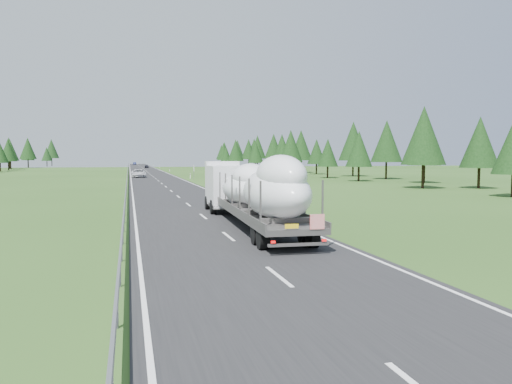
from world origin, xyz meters
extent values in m
plane|color=#264617|center=(0.00, 0.00, 0.00)|extent=(400.00, 400.00, 0.00)
cube|color=black|center=(0.00, 100.00, 0.01)|extent=(10.00, 400.00, 0.02)
cube|color=slate|center=(-5.30, 100.00, 0.60)|extent=(0.08, 400.00, 0.32)
cylinder|color=slate|center=(-5.30, 0.00, 0.30)|extent=(0.10, 0.10, 0.60)
cube|color=silver|center=(6.50, 30.00, 0.50)|extent=(0.12, 0.07, 1.00)
cube|color=black|center=(6.50, 30.00, 0.82)|extent=(0.13, 0.08, 0.12)
cube|color=silver|center=(6.50, 80.00, 0.50)|extent=(0.12, 0.07, 1.00)
cube|color=black|center=(6.50, 80.00, 0.82)|extent=(0.13, 0.08, 0.12)
cube|color=silver|center=(6.50, 130.00, 0.50)|extent=(0.12, 0.07, 1.00)
cube|color=black|center=(6.50, 130.00, 0.82)|extent=(0.13, 0.08, 0.12)
cube|color=silver|center=(6.50, 180.00, 0.50)|extent=(0.12, 0.07, 1.00)
cube|color=black|center=(6.50, 180.00, 0.82)|extent=(0.13, 0.08, 0.12)
cube|color=silver|center=(6.50, 230.00, 0.50)|extent=(0.12, 0.07, 1.00)
cube|color=black|center=(6.50, 230.00, 0.82)|extent=(0.13, 0.08, 0.12)
cube|color=silver|center=(6.50, 280.00, 0.50)|extent=(0.12, 0.07, 1.00)
cube|color=black|center=(6.50, 280.00, 0.82)|extent=(0.13, 0.08, 0.12)
cube|color=silver|center=(6.50, 330.00, 0.50)|extent=(0.12, 0.07, 1.00)
cube|color=black|center=(6.50, 330.00, 0.82)|extent=(0.13, 0.08, 0.12)
cylinder|color=slate|center=(7.20, 80.00, 1.00)|extent=(0.08, 0.08, 2.00)
cube|color=silver|center=(7.20, 80.00, 2.00)|extent=(0.05, 0.90, 1.20)
cylinder|color=black|center=(39.86, 40.25, 1.62)|extent=(0.36, 0.36, 3.24)
cone|color=black|center=(39.86, 40.25, 6.11)|extent=(5.03, 5.03, 6.74)
cylinder|color=black|center=(41.21, 54.96, 1.67)|extent=(0.36, 0.36, 3.34)
cone|color=black|center=(41.21, 54.96, 6.30)|extent=(5.19, 5.19, 6.95)
cylinder|color=black|center=(42.16, 68.94, 1.89)|extent=(0.36, 0.36, 3.79)
cone|color=black|center=(42.16, 68.94, 7.15)|extent=(5.89, 5.89, 7.89)
cylinder|color=black|center=(42.13, 83.29, 2.02)|extent=(0.36, 0.36, 4.03)
cone|color=black|center=(42.13, 83.29, 7.61)|extent=(6.27, 6.27, 8.40)
cylinder|color=black|center=(39.34, 97.83, 1.45)|extent=(0.36, 0.36, 2.91)
cone|color=black|center=(39.34, 97.83, 5.50)|extent=(4.53, 4.53, 6.06)
cylinder|color=black|center=(39.79, 110.43, 1.95)|extent=(0.36, 0.36, 3.89)
cone|color=black|center=(39.79, 110.43, 7.36)|extent=(6.06, 6.06, 8.11)
cylinder|color=black|center=(39.28, 125.92, 1.88)|extent=(0.36, 0.36, 3.76)
cone|color=black|center=(39.28, 125.92, 7.10)|extent=(5.84, 5.84, 7.83)
cylinder|color=black|center=(47.20, 140.80, 1.97)|extent=(0.36, 0.36, 3.95)
cone|color=black|center=(47.20, 140.80, 7.45)|extent=(6.14, 6.14, 8.22)
cylinder|color=black|center=(44.97, 154.15, 2.12)|extent=(0.36, 0.36, 4.25)
cone|color=black|center=(44.97, 154.15, 8.03)|extent=(6.61, 6.61, 8.85)
cylinder|color=black|center=(42.86, 168.91, 2.13)|extent=(0.36, 0.36, 4.26)
cone|color=black|center=(42.86, 168.91, 8.04)|extent=(6.62, 6.62, 8.87)
cylinder|color=black|center=(41.84, 179.12, 1.95)|extent=(0.36, 0.36, 3.90)
cone|color=black|center=(41.84, 179.12, 7.37)|extent=(6.07, 6.07, 8.13)
cylinder|color=black|center=(47.99, 194.49, 2.09)|extent=(0.36, 0.36, 4.18)
cone|color=black|center=(47.99, 194.49, 7.90)|extent=(6.51, 6.51, 8.72)
cylinder|color=black|center=(43.57, 208.38, 2.05)|extent=(0.36, 0.36, 4.09)
cone|color=black|center=(43.57, 208.38, 7.73)|extent=(6.36, 6.36, 8.52)
cylinder|color=black|center=(40.05, 221.89, 1.95)|extent=(0.36, 0.36, 3.89)
cone|color=black|center=(40.05, 221.89, 7.35)|extent=(6.05, 6.05, 8.11)
cylinder|color=black|center=(41.01, 235.30, 1.77)|extent=(0.36, 0.36, 3.54)
cone|color=black|center=(41.01, 235.30, 6.68)|extent=(5.50, 5.50, 7.37)
cylinder|color=black|center=(32.77, 42.20, 1.85)|extent=(0.36, 0.36, 3.70)
cone|color=black|center=(32.77, 42.20, 6.98)|extent=(5.75, 5.75, 7.70)
cylinder|color=black|center=(33.34, 62.42, 1.47)|extent=(0.36, 0.36, 2.94)
cone|color=black|center=(33.34, 62.42, 5.56)|extent=(4.58, 4.58, 6.13)
cylinder|color=black|center=(33.50, 76.65, 1.33)|extent=(0.36, 0.36, 2.67)
cone|color=black|center=(33.50, 76.65, 5.04)|extent=(4.15, 4.15, 5.56)
cylinder|color=black|center=(31.23, 93.22, 1.77)|extent=(0.36, 0.36, 3.54)
cone|color=black|center=(31.23, 93.22, 6.69)|extent=(5.51, 5.51, 7.38)
cylinder|color=black|center=(33.15, 105.24, 1.53)|extent=(0.36, 0.36, 3.05)
cone|color=black|center=(33.15, 105.24, 5.77)|extent=(4.75, 4.75, 6.36)
cylinder|color=black|center=(30.86, 124.47, 1.47)|extent=(0.36, 0.36, 2.94)
cone|color=black|center=(30.86, 124.47, 5.55)|extent=(4.57, 4.57, 6.12)
cylinder|color=black|center=(28.79, 142.81, 1.69)|extent=(0.36, 0.36, 3.38)
cone|color=black|center=(28.79, 142.81, 6.38)|extent=(5.25, 5.25, 7.03)
cylinder|color=black|center=(31.20, 155.96, 1.60)|extent=(0.36, 0.36, 3.20)
cone|color=black|center=(31.20, 155.96, 6.05)|extent=(4.98, 4.98, 6.67)
cylinder|color=black|center=(31.77, 174.88, 1.41)|extent=(0.36, 0.36, 2.82)
cone|color=black|center=(31.77, 174.88, 5.34)|extent=(4.39, 4.39, 5.89)
cylinder|color=black|center=(33.13, 187.29, 1.72)|extent=(0.36, 0.36, 3.44)
cone|color=black|center=(33.13, 187.29, 6.50)|extent=(5.35, 5.35, 7.17)
cylinder|color=black|center=(-40.78, 140.80, 1.47)|extent=(0.36, 0.36, 2.94)
cone|color=black|center=(-40.78, 140.80, 5.56)|extent=(4.58, 4.58, 6.14)
cylinder|color=black|center=(-41.45, 154.15, 1.67)|extent=(0.36, 0.36, 3.34)
cone|color=black|center=(-41.45, 154.15, 6.32)|extent=(5.20, 5.20, 6.97)
cylinder|color=black|center=(-43.91, 168.91, 1.73)|extent=(0.36, 0.36, 3.45)
cone|color=black|center=(-43.91, 168.91, 6.53)|extent=(5.37, 5.37, 7.20)
cylinder|color=black|center=(-46.43, 179.12, 1.92)|extent=(0.36, 0.36, 3.84)
cone|color=black|center=(-46.43, 179.12, 7.24)|extent=(5.97, 5.97, 7.99)
cylinder|color=black|center=(-43.01, 194.49, 2.01)|extent=(0.36, 0.36, 4.02)
cone|color=black|center=(-43.01, 194.49, 7.59)|extent=(6.25, 6.25, 8.37)
cylinder|color=black|center=(-45.61, 208.38, 1.69)|extent=(0.36, 0.36, 3.37)
cone|color=black|center=(-45.61, 208.38, 6.37)|extent=(5.25, 5.25, 7.03)
cylinder|color=black|center=(-40.25, 221.89, 1.47)|extent=(0.36, 0.36, 2.95)
cone|color=black|center=(-40.25, 221.89, 5.56)|extent=(4.58, 4.58, 6.14)
cylinder|color=black|center=(-40.09, 235.30, 2.16)|extent=(0.36, 0.36, 4.31)
cone|color=black|center=(-40.09, 235.30, 8.14)|extent=(6.71, 6.71, 8.98)
cube|color=silver|center=(2.17, 20.71, 2.01)|extent=(2.85, 5.38, 2.96)
cube|color=black|center=(2.17, 23.40, 2.53)|extent=(2.43, 0.18, 1.48)
cube|color=silver|center=(2.17, 23.03, 3.64)|extent=(2.69, 1.37, 0.32)
cube|color=#625E5C|center=(2.17, 19.65, 0.58)|extent=(2.76, 3.27, 0.26)
cylinder|color=black|center=(0.96, 22.61, 0.53)|extent=(0.41, 1.07, 1.06)
cylinder|color=black|center=(3.38, 22.61, 0.53)|extent=(0.41, 1.07, 1.06)
cylinder|color=black|center=(0.96, 19.23, 0.53)|extent=(0.41, 1.07, 1.06)
cylinder|color=black|center=(3.38, 19.23, 0.53)|extent=(0.41, 1.07, 1.06)
cube|color=#625E5C|center=(2.17, 10.67, 0.97)|extent=(3.44, 14.89, 0.27)
cube|color=#625E5C|center=(0.77, 10.67, 1.24)|extent=(0.65, 14.78, 0.25)
cube|color=#625E5C|center=(3.57, 10.67, 1.24)|extent=(0.65, 14.78, 0.25)
cube|color=#625E5C|center=(0.77, 4.34, 2.11)|extent=(0.08, 0.08, 2.01)
cube|color=#625E5C|center=(3.57, 4.34, 2.11)|extent=(0.08, 0.08, 2.01)
cube|color=#625E5C|center=(0.77, 6.87, 2.11)|extent=(0.08, 0.08, 2.01)
cube|color=#625E5C|center=(3.57, 6.87, 2.11)|extent=(0.08, 0.08, 2.01)
cube|color=#625E5C|center=(0.77, 9.41, 2.11)|extent=(0.08, 0.08, 2.01)
cube|color=#625E5C|center=(3.57, 9.41, 2.11)|extent=(0.08, 0.08, 2.01)
cube|color=#625E5C|center=(0.77, 11.94, 2.11)|extent=(0.08, 0.08, 2.01)
cube|color=#625E5C|center=(3.57, 11.94, 2.11)|extent=(0.08, 0.08, 2.01)
cube|color=#625E5C|center=(0.77, 14.47, 2.11)|extent=(0.08, 0.08, 2.01)
cube|color=#625E5C|center=(3.57, 14.47, 2.11)|extent=(0.08, 0.08, 2.01)
cube|color=#625E5C|center=(0.77, 17.01, 2.11)|extent=(0.08, 0.08, 2.01)
cube|color=#625E5C|center=(3.57, 17.01, 2.11)|extent=(0.08, 0.08, 2.01)
cylinder|color=black|center=(1.01, 4.97, 0.53)|extent=(0.46, 1.07, 1.06)
cylinder|color=black|center=(3.33, 4.97, 0.53)|extent=(0.46, 1.07, 1.06)
cylinder|color=black|center=(1.01, 6.24, 0.53)|extent=(0.46, 1.07, 1.06)
cylinder|color=black|center=(3.33, 6.24, 0.53)|extent=(0.46, 1.07, 1.06)
cube|color=#625E5C|center=(2.17, 3.33, 0.48)|extent=(2.64, 0.23, 0.13)
cube|color=red|center=(2.96, 3.26, 1.43)|extent=(0.63, 0.07, 0.63)
cube|color=yellow|center=(1.85, 3.26, 1.27)|extent=(0.58, 0.07, 0.19)
cube|color=red|center=(1.06, 3.26, 0.63)|extent=(0.19, 0.07, 0.11)
cube|color=red|center=(3.28, 3.26, 0.63)|extent=(0.19, 0.07, 0.11)
ellipsoid|color=white|center=(2.17, 7.29, 2.36)|extent=(3.09, 7.36, 2.51)
ellipsoid|color=white|center=(2.17, 6.39, 3.24)|extent=(2.31, 4.67, 2.01)
ellipsoid|color=white|center=(2.17, 14.47, 2.16)|extent=(3.25, 6.59, 2.11)
ellipsoid|color=white|center=(2.17, 13.67, 2.90)|extent=(2.44, 4.19, 1.69)
imported|color=silver|center=(-3.07, 88.27, 0.84)|extent=(2.92, 6.12, 1.69)
imported|color=black|center=(1.65, 178.21, 0.64)|extent=(1.68, 3.83, 1.29)
imported|color=#192047|center=(-1.89, 263.04, 0.74)|extent=(1.77, 4.58, 1.49)
camera|label=1|loc=(-4.95, -16.23, 4.13)|focal=35.00mm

